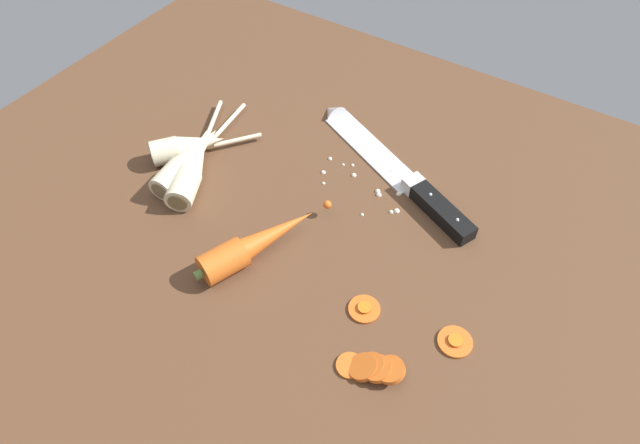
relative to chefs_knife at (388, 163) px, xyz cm
name	(u,v)px	position (x,y,z in cm)	size (l,w,h in cm)	color
ground_plane	(327,228)	(-2.16, -14.11, -2.65)	(120.00, 90.00, 4.00)	brown
chefs_knife	(388,163)	(0.00, 0.00, 0.00)	(33.01, 17.38, 4.18)	silver
whole_carrot	(255,244)	(-7.07, -24.24, 1.45)	(10.07, 19.97, 4.20)	#D6601E
parsnip_front	(188,147)	(-27.21, -14.64, 1.33)	(12.49, 14.83, 4.00)	beige
parsnip_mid_left	(193,164)	(-23.98, -17.24, 1.33)	(12.23, 22.66, 4.00)	beige
parsnip_mid_right	(190,159)	(-25.18, -16.55, 1.33)	(5.61, 23.23, 4.00)	beige
carrot_slice_stack	(371,367)	(13.95, -30.66, 0.19)	(7.71, 4.87, 2.80)	#D6601E
carrot_slice_stray_near	(364,308)	(9.44, -24.07, -0.29)	(4.01, 4.01, 0.70)	#D6601E
carrot_slice_stray_mid	(455,341)	(20.72, -22.14, -0.29)	(4.20, 4.20, 0.70)	#D6601E
mince_crumbs	(380,185)	(1.03, -4.59, -0.29)	(14.50, 10.70, 0.85)	silver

